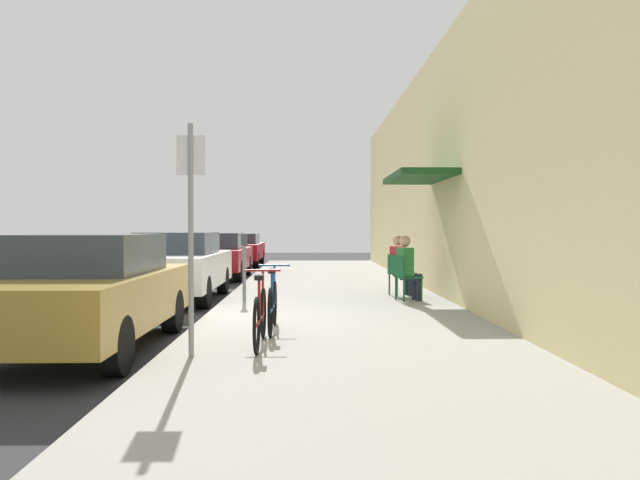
# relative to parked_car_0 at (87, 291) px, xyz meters

# --- Properties ---
(ground_plane) EXTENTS (60.00, 60.00, 0.00)m
(ground_plane) POSITION_rel_parked_car_0_xyz_m (1.10, 1.77, -0.76)
(ground_plane) COLOR #2D2D30
(sidewalk_slab) EXTENTS (4.50, 32.00, 0.12)m
(sidewalk_slab) POSITION_rel_parked_car_0_xyz_m (3.35, 3.77, -0.70)
(sidewalk_slab) COLOR #9E9B93
(sidewalk_slab) RESTS_ON ground_plane
(building_facade) EXTENTS (1.40, 32.00, 5.51)m
(building_facade) POSITION_rel_parked_car_0_xyz_m (5.75, 3.77, 1.99)
(building_facade) COLOR beige
(building_facade) RESTS_ON ground_plane
(parked_car_0) EXTENTS (1.80, 4.40, 1.48)m
(parked_car_0) POSITION_rel_parked_car_0_xyz_m (0.00, 0.00, 0.00)
(parked_car_0) COLOR #A58433
(parked_car_0) RESTS_ON ground_plane
(parked_car_1) EXTENTS (1.80, 4.40, 1.47)m
(parked_car_1) POSITION_rel_parked_car_0_xyz_m (0.00, 5.52, 0.00)
(parked_car_1) COLOR silver
(parked_car_1) RESTS_ON ground_plane
(parked_car_2) EXTENTS (1.80, 4.40, 1.41)m
(parked_car_2) POSITION_rel_parked_car_0_xyz_m (0.00, 11.46, -0.03)
(parked_car_2) COLOR maroon
(parked_car_2) RESTS_ON ground_plane
(parked_car_3) EXTENTS (1.80, 4.40, 1.34)m
(parked_car_3) POSITION_rel_parked_car_0_xyz_m (0.00, 17.77, -0.05)
(parked_car_3) COLOR maroon
(parked_car_3) RESTS_ON ground_plane
(parking_meter) EXTENTS (0.12, 0.10, 1.32)m
(parking_meter) POSITION_rel_parked_car_0_xyz_m (1.55, 4.39, 0.13)
(parking_meter) COLOR slate
(parking_meter) RESTS_ON sidewalk_slab
(street_sign) EXTENTS (0.32, 0.06, 2.60)m
(street_sign) POSITION_rel_parked_car_0_xyz_m (1.50, -0.99, 0.88)
(street_sign) COLOR gray
(street_sign) RESTS_ON sidewalk_slab
(bicycle_0) EXTENTS (0.46, 1.71, 0.90)m
(bicycle_0) POSITION_rel_parked_car_0_xyz_m (2.22, -0.37, -0.28)
(bicycle_0) COLOR black
(bicycle_0) RESTS_ON sidewalk_slab
(bicycle_1) EXTENTS (0.46, 1.71, 0.90)m
(bicycle_1) POSITION_rel_parked_car_0_xyz_m (2.31, 0.74, -0.28)
(bicycle_1) COLOR black
(bicycle_1) RESTS_ON sidewalk_slab
(cafe_chair_0) EXTENTS (0.55, 0.55, 0.87)m
(cafe_chair_0) POSITION_rel_parked_car_0_xyz_m (4.73, 4.33, -0.14)
(cafe_chair_0) COLOR #14592D
(cafe_chair_0) RESTS_ON sidewalk_slab
(seated_patron_0) EXTENTS (0.50, 0.45, 1.29)m
(seated_patron_0) POSITION_rel_parked_car_0_xyz_m (4.79, 4.35, 0.06)
(seated_patron_0) COLOR #232838
(seated_patron_0) RESTS_ON sidewalk_slab
(cafe_chair_1) EXTENTS (0.55, 0.55, 0.87)m
(cafe_chair_1) POSITION_rel_parked_car_0_xyz_m (4.73, 5.31, -0.14)
(cafe_chair_1) COLOR #14592D
(cafe_chair_1) RESTS_ON sidewalk_slab
(seated_patron_1) EXTENTS (0.51, 0.46, 1.29)m
(seated_patron_1) POSITION_rel_parked_car_0_xyz_m (4.79, 5.32, 0.06)
(seated_patron_1) COLOR #232838
(seated_patron_1) RESTS_ON sidewalk_slab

